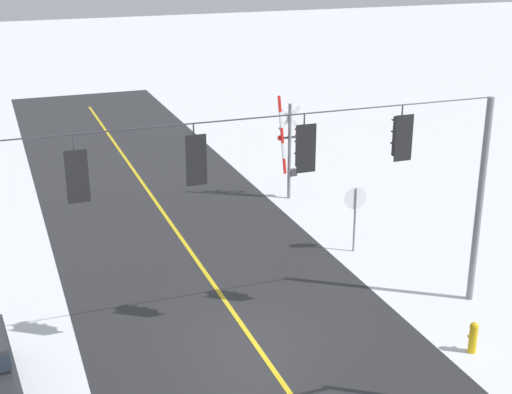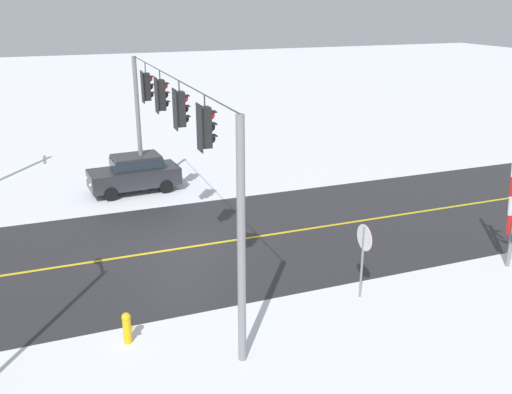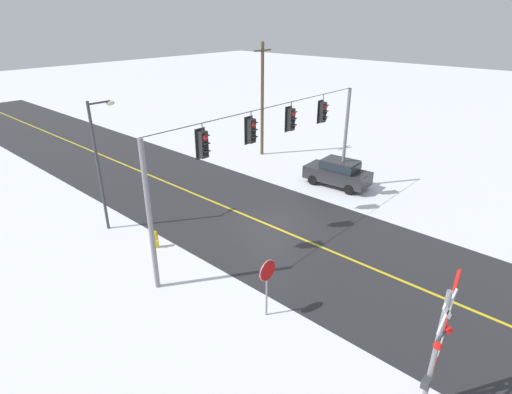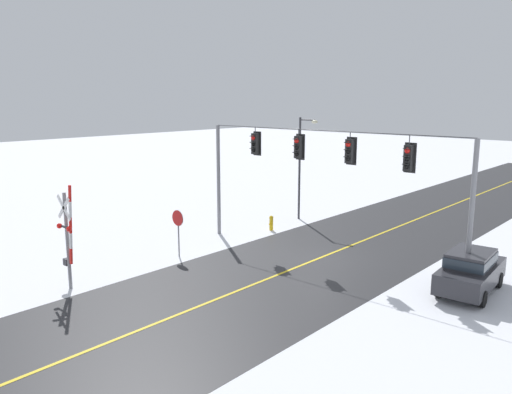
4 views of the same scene
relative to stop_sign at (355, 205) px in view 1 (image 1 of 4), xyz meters
name	(u,v)px [view 1 (image 1 of 4)]	position (x,y,z in m)	size (l,w,h in m)	color
ground_plane	(253,340)	(5.33, 4.40, -1.71)	(160.00, 160.00, 0.00)	white
signal_span	(251,188)	(5.36, 4.38, 2.69)	(14.20, 0.47, 6.22)	gray
stop_sign	(355,205)	(0.00, 0.00, 0.00)	(0.80, 0.09, 2.35)	gray
railroad_crossing	(289,146)	(0.06, -5.75, 0.53)	(1.03, 0.31, 4.36)	gray
fire_hydrant	(473,336)	(0.09, 6.96, -1.25)	(0.24, 0.31, 0.88)	gold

